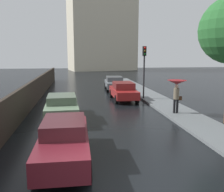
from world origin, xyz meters
The scene contains 6 objects.
car_red_mid_road centered at (2.51, 13.60, 0.76)m, with size 1.79×4.29×1.46m.
car_grey_far_ahead centered at (2.67, 19.30, 0.73)m, with size 2.00×4.35×1.39m.
car_maroon_behind_camera centered at (-1.65, 2.61, 0.77)m, with size 1.73×4.60×1.48m.
car_green_far_lane centered at (-2.03, 8.26, 0.75)m, with size 1.94×4.51×1.43m.
pedestrian_with_umbrella_far centered at (4.72, 8.29, 1.77)m, with size 1.14×1.14×2.00m.
traffic_light centered at (4.13, 13.42, 3.02)m, with size 0.26×0.39×4.13m.
Camera 1 is at (-1.20, -5.64, 3.68)m, focal length 39.73 mm.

